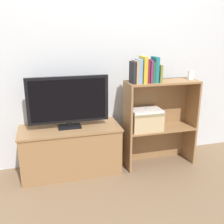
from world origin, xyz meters
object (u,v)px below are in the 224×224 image
book_teal (155,70)px  laptop (146,110)px  book_skyblue (139,71)px  baby_monitor (191,75)px  book_forest (152,72)px  storage_basket_left (145,119)px  book_olive (158,73)px  tv_stand (71,150)px  book_charcoal (132,72)px  tv (68,101)px  book_plum (149,71)px  book_maroon (147,71)px  book_mustard (143,70)px  book_tan (135,72)px

book_teal → laptop: bearing=168.3°
book_skyblue → baby_monitor: size_ratio=1.86×
book_forest → storage_basket_left: bearing=159.9°
book_teal → book_olive: (0.04, -0.00, -0.04)m
tv_stand → book_forest: (0.80, -0.10, 0.76)m
laptop → tv_stand: bearing=173.9°
book_teal → baby_monitor: (0.41, 0.03, -0.08)m
book_charcoal → book_skyblue: size_ratio=0.91×
tv → book_plum: 0.82m
book_maroon → book_teal: 0.08m
book_teal → storage_basket_left: size_ratio=0.75×
tv → book_olive: bearing=-6.2°
storage_basket_left → book_forest: bearing=-20.1°
book_teal → book_maroon: bearing=-180.0°
book_charcoal → book_skyblue: book_skyblue is taller
tv → book_plum: (0.77, -0.09, 0.27)m
book_olive → book_mustard: bearing=180.0°
book_maroon → storage_basket_left: size_ratio=0.70×
tv → book_forest: book_forest is taller
book_teal → book_olive: 0.05m
book_maroon → baby_monitor: (0.50, 0.03, -0.07)m
book_olive → baby_monitor: (0.38, 0.03, -0.04)m
tv_stand → baby_monitor: (1.25, -0.07, 0.71)m
book_maroon → book_plum: (0.03, -0.00, -0.01)m
book_olive → laptop: book_olive is taller
book_tan → book_mustard: book_mustard is taller
book_charcoal → book_olive: book_charcoal is taller
book_teal → book_plum: bearing=-180.0°
book_maroon → book_teal: book_teal is taller
book_charcoal → book_tan: (0.03, -0.00, 0.01)m
tv → storage_basket_left: tv is taller
book_maroon → book_plum: book_maroon is taller
book_charcoal → book_mustard: size_ratio=0.82×
book_plum → storage_basket_left: (-0.01, 0.01, -0.49)m
book_tan → book_plum: bearing=0.0°
baby_monitor → laptop: (-0.48, -0.02, -0.33)m
storage_basket_left → book_olive: bearing=-7.6°
book_mustard → book_teal: bearing=0.0°
book_mustard → storage_basket_left: 0.51m
book_forest → tv: bearing=173.3°
book_tan → book_forest: book_tan is taller
laptop → book_olive: bearing=-7.6°
laptop → tv: bearing=174.0°
book_plum → book_forest: book_plum is taller
book_forest → storage_basket_left: 0.49m
tv → book_plum: size_ratio=3.57×
book_forest → book_olive: bearing=0.0°
book_skyblue → laptop: (0.10, 0.01, -0.40)m
tv_stand → book_charcoal: book_charcoal is taller
book_teal → baby_monitor: bearing=4.1°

